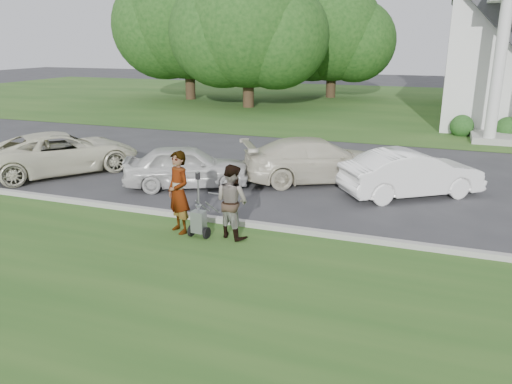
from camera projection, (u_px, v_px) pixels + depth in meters
The scene contains 15 objects.
ground at pixel (229, 233), 11.96m from camera, with size 120.00×120.00×0.00m, color #333335.
grass_strip at pixel (166, 289), 9.27m from camera, with size 80.00×7.00×0.01m, color #26501B.
church_lawn at pixel (376, 104), 36.18m from camera, with size 80.00×30.00×0.01m, color #26501B.
curb at pixel (238, 223), 12.43m from camera, with size 80.00×0.18×0.15m, color #9E9E93.
tree_left at pixel (248, 29), 32.85m from camera, with size 10.63×8.40×9.71m.
tree_far at pixel (188, 23), 37.36m from camera, with size 11.64×9.20×10.73m.
tree_back at pixel (333, 36), 38.81m from camera, with size 9.61×7.60×8.89m.
striping_cart at pixel (199, 222), 11.60m from camera, with size 0.49×0.95×0.87m.
person_left at pixel (179, 193), 11.74m from camera, with size 0.72×0.47×1.98m, color #999999.
person_right at pixel (232, 202), 11.47m from camera, with size 0.85×0.66×1.74m, color #999999.
parking_meter_near at pixel (198, 192), 12.22m from camera, with size 0.10×0.09×1.38m.
car_a at pixel (62, 153), 17.23m from camera, with size 2.36×5.12×1.42m, color beige.
car_b at pixel (187, 166), 15.56m from camera, with size 1.57×3.90×1.33m, color silver.
car_c at pixel (317, 160), 16.21m from camera, with size 1.97×4.84×1.41m, color beige.
car_d at pixel (411, 173), 14.65m from camera, with size 1.45×4.16×1.37m, color white.
Camera 1 is at (4.47, -10.24, 4.44)m, focal length 35.00 mm.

